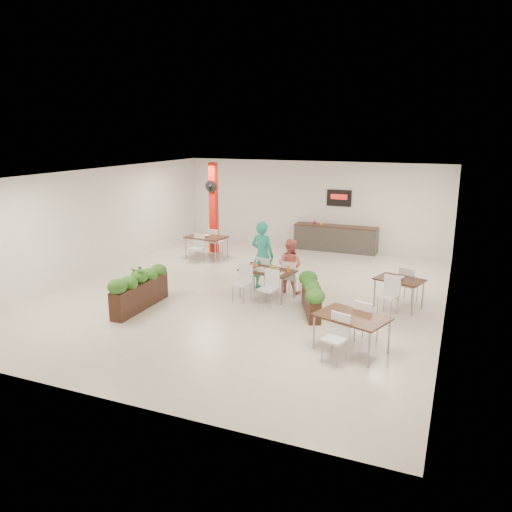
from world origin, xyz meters
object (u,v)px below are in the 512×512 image
Objects in this scene: planter_right at (311,294)px; red_column at (214,207)px; service_counter at (335,238)px; side_table_a at (206,240)px; side_table_b at (399,284)px; main_table at (267,274)px; planter_left at (140,288)px; diner_man at (262,255)px; side_table_c at (352,321)px; diner_woman at (290,266)px.

red_column is at bearing 137.19° from planter_right.
service_counter is 6.56m from planter_right.
side_table_a is 7.26m from side_table_b.
planter_right is 1.00× the size of side_table_b.
main_table and side_table_b have the same top height.
main_table is 3.35m from side_table_b.
red_column reaches higher than planter_left.
planter_right is at bearing 154.39° from diner_man.
side_table_b is 1.00× the size of side_table_c.
diner_man is 1.15× the size of planter_right.
side_table_a and side_table_c have the same top height.
side_table_c is (2.35, -8.28, 0.15)m from service_counter.
diner_man is 3.46m from planter_left.
planter_left is (-2.99, -2.65, -0.21)m from diner_woman.
service_counter is (4.00, 1.86, -1.15)m from red_column.
side_table_b is (6.77, -2.63, -0.02)m from side_table_a.
planter_left is 1.29× the size of planter_right.
main_table is at bearing 154.59° from planter_right.
red_column is at bearing 99.58° from planter_left.
side_table_a is at bearing 157.10° from side_table_c.
planter_left reaches higher than main_table.
side_table_a is (-3.46, 3.13, 0.00)m from main_table.
planter_left is (-2.19, -2.65, -0.42)m from diner_man.
side_table_b reaches higher than planter_right.
red_column is 6.90m from planter_right.
diner_man reaches higher than diner_woman.
diner_woman is (-0.00, -5.17, 0.25)m from service_counter.
red_column reaches higher than diner_man.
planter_left is at bearing -80.42° from red_column.
red_column reaches higher than side_table_c.
planter_right is at bearing 18.43° from planter_left.
diner_woman reaches higher than main_table.
side_table_a is at bearing 175.97° from side_table_b.
side_table_a is at bearing 137.86° from main_table.
red_column is at bearing 153.72° from side_table_c.
diner_man is at bearing -165.20° from side_table_b.
side_table_c is (6.34, -6.42, -1.00)m from red_column.
service_counter is 5.25m from diner_man.
service_counter is 1.80× the size of side_table_c.
side_table_a is (0.13, -0.83, -1.00)m from red_column.
diner_man is at bearing 143.67° from planter_right.
diner_man reaches higher than side_table_b.
side_table_b is (3.31, 0.50, -0.01)m from main_table.
main_table is (3.58, -3.96, -1.01)m from red_column.
planter_left is at bearing 52.27° from diner_woman.
side_table_a is at bearing 99.71° from planter_left.
main_table is at bearing -47.83° from red_column.
red_column is at bearing 170.56° from side_table_b.
red_column is 5.26m from diner_woman.
service_counter is at bearing 25.00° from red_column.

